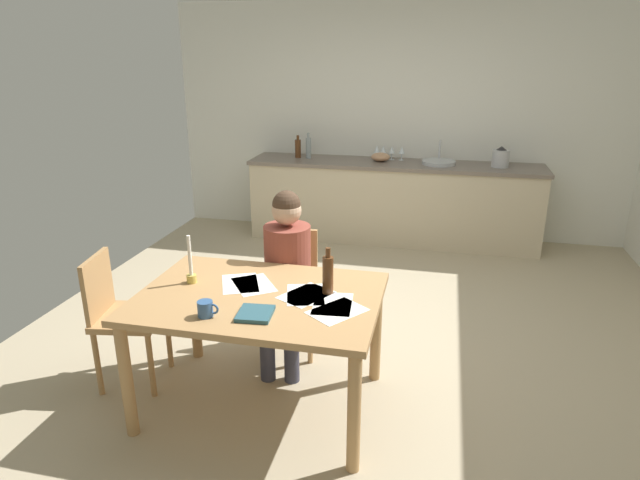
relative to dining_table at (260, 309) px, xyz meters
The scene contains 26 objects.
ground_plane 1.31m from the dining_table, 66.51° to the left, with size 5.20×5.20×0.04m, color tan.
wall_back 3.72m from the dining_table, 82.93° to the left, with size 5.20×0.12×2.60m, color silver.
kitchen_counter 3.31m from the dining_table, 82.17° to the left, with size 3.22×0.64×0.90m.
dining_table is the anchor object (origin of this frame).
chair_at_table 0.75m from the dining_table, 91.90° to the left, with size 0.44×0.44×0.86m.
person_seated 0.58m from the dining_table, 90.93° to the left, with size 0.37×0.61×1.19m.
chair_side_empty 0.97m from the dining_table, behind, with size 0.46×0.46×0.87m.
coffee_mug 0.39m from the dining_table, 119.86° to the right, with size 0.12×0.08×0.09m.
candlestick 0.49m from the dining_table, behind, with size 0.06×0.06×0.30m.
book_magazine 0.28m from the dining_table, 75.11° to the right, with size 0.18×0.19×0.02m, color #2C5663.
paper_letter 0.29m from the dining_table, 11.63° to the left, with size 0.21×0.30×0.00m, color white.
paper_bill 0.45m from the dining_table, ahead, with size 0.21×0.30×0.00m, color white.
paper_envelope 0.28m from the dining_table, 12.56° to the left, with size 0.21×0.30×0.00m, color white.
paper_receipt 0.23m from the dining_table, 142.49° to the left, with size 0.21×0.30×0.00m, color white.
paper_notice 0.50m from the dining_table, 12.56° to the right, with size 0.21×0.30×0.00m, color white.
paper_flyer 0.17m from the dining_table, 121.20° to the left, with size 0.21×0.30×0.00m, color white.
wine_bottle_on_table 0.45m from the dining_table, 16.07° to the left, with size 0.06×0.06×0.28m.
sink_unit 3.42m from the dining_table, 74.21° to the left, with size 0.36×0.36×0.24m.
bottle_oil 3.41m from the dining_table, 101.27° to the left, with size 0.07×0.07×0.25m.
bottle_vinegar 3.37m from the dining_table, 99.16° to the left, with size 0.06×0.06×0.29m.
mixing_bowl 3.34m from the dining_table, 84.97° to the left, with size 0.21×0.21×0.09m, color tan.
stovetop_kettle 3.65m from the dining_table, 64.50° to the left, with size 0.18×0.18×0.22m.
wine_glass_near_sink 3.49m from the dining_table, 81.46° to the left, with size 0.07×0.07×0.15m.
wine_glass_by_kettle 3.47m from the dining_table, 83.29° to the left, with size 0.07×0.07×0.15m.
wine_glass_back_left 3.46m from the dining_table, 84.88° to the left, with size 0.07×0.07×0.15m.
wine_glass_back_right 3.45m from the dining_table, 86.12° to the left, with size 0.07×0.07×0.15m.
Camera 1 is at (0.53, -3.73, 2.07)m, focal length 30.48 mm.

